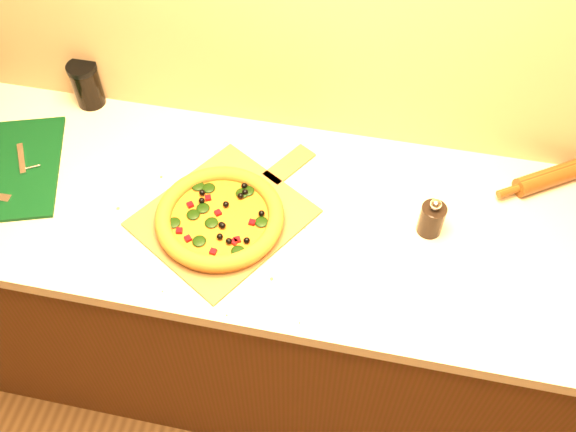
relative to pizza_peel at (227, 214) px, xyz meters
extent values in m
cube|color=#4C2D10|center=(0.20, 0.03, -0.47)|extent=(2.80, 0.65, 0.86)
cube|color=beige|center=(0.20, 0.03, -0.02)|extent=(2.84, 0.68, 0.04)
cube|color=brown|center=(-0.01, -0.01, 0.00)|extent=(0.50, 0.52, 0.01)
cube|color=brown|center=(0.12, 0.20, 0.00)|extent=(0.13, 0.16, 0.01)
cylinder|color=#B36F2C|center=(-0.01, -0.03, 0.01)|extent=(0.31, 0.31, 0.02)
cylinder|color=orange|center=(-0.01, -0.03, 0.02)|extent=(0.26, 0.26, 0.01)
torus|color=#8D5519|center=(-0.01, -0.03, 0.03)|extent=(0.33, 0.33, 0.04)
ellipsoid|color=black|center=(0.04, 0.00, 0.03)|extent=(0.04, 0.04, 0.01)
sphere|color=black|center=(-0.05, -0.05, 0.04)|extent=(0.02, 0.02, 0.02)
cube|color=#91050C|center=(0.01, -0.08, 0.03)|extent=(0.02, 0.02, 0.01)
cube|color=black|center=(-0.63, 0.03, 0.00)|extent=(0.37, 0.44, 0.01)
cube|color=silver|center=(-0.61, 0.06, 0.01)|extent=(0.07, 0.11, 0.01)
cylinder|color=silver|center=(-0.56, 0.04, 0.01)|extent=(0.04, 0.03, 0.01)
cylinder|color=black|center=(0.01, -0.11, 0.00)|extent=(0.03, 0.03, 0.01)
cylinder|color=black|center=(0.52, 0.06, 0.04)|extent=(0.06, 0.06, 0.09)
sphere|color=silver|center=(0.52, 0.06, 0.10)|extent=(0.03, 0.03, 0.03)
cylinder|color=#56270E|center=(0.85, 0.30, 0.02)|extent=(0.25, 0.19, 0.05)
cylinder|color=#56270E|center=(0.71, 0.21, 0.02)|extent=(0.06, 0.05, 0.02)
cylinder|color=black|center=(-0.51, 0.33, 0.06)|extent=(0.08, 0.08, 0.12)
cylinder|color=black|center=(-0.51, 0.33, 0.13)|extent=(0.09, 0.09, 0.02)
camera|label=1|loc=(0.36, -0.97, 1.33)|focal=40.00mm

